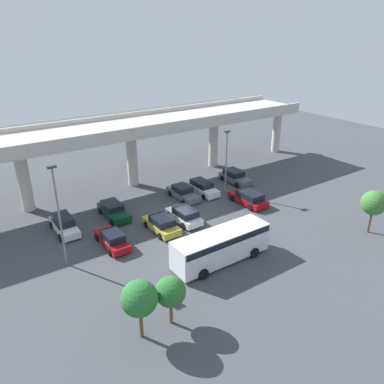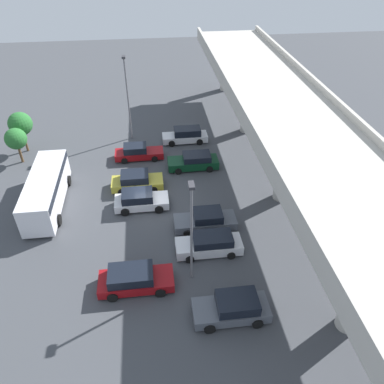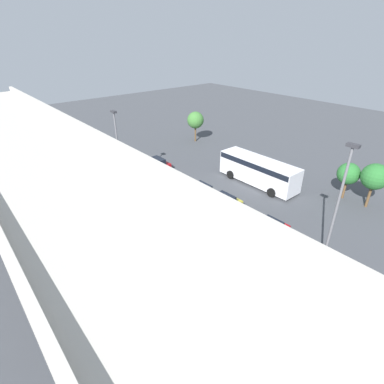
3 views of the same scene
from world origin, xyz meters
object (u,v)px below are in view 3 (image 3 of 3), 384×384
Objects in this scene: parked_car_7 at (150,167)px; parked_car_8 at (90,173)px; parked_car_2 at (190,246)px; tree_front_left at (375,177)px; parked_car_1 at (264,234)px; tree_front_centre at (349,174)px; parked_car_0 at (249,286)px; parked_car_3 at (218,206)px; shuttle_bus at (258,169)px; parked_car_6 at (118,189)px; lamp_post_mid_lot at (338,203)px; parked_car_5 at (131,200)px; lamp_post_near_aisle at (117,143)px; tree_front_far_right at (195,120)px; parked_car_4 at (195,195)px.

parked_car_8 reaches higher than parked_car_7.
tree_front_left reaches higher than parked_car_2.
parked_car_8 is (19.43, 5.58, 0.07)m from parked_car_1.
tree_front_centre reaches higher than parked_car_1.
parked_car_3 is (8.00, -5.29, -0.04)m from parked_car_0.
shuttle_bus is 10.50m from tree_front_left.
parked_car_7 is (2.59, -5.41, 0.00)m from parked_car_6.
lamp_post_mid_lot is at bearing -75.30° from parked_car_8.
parked_car_7 is at bearing -90.89° from parked_car_3.
parked_car_5 is 2.72m from parked_car_6.
shuttle_bus reaches higher than parked_car_0.
tree_front_centre is at bearing -138.26° from lamp_post_near_aisle.
tree_front_left is (-0.08, -16.64, 2.30)m from parked_car_0.
parked_car_7 is at bearing -26.77° from parked_car_8.
parked_car_0 is 16.79m from tree_front_left.
parked_car_6 is 0.54× the size of shuttle_bus.
parked_car_6 is 1.10× the size of tree_front_far_right.
parked_car_3 is at bearing 3.15° from lamp_post_mid_lot.
parked_car_1 is at bearing 8.79° from lamp_post_mid_lot.
parked_car_4 is at bearing -64.53° from parked_car_8.
shuttle_bus reaches higher than parked_car_1.
shuttle_bus is at bearing -19.21° from parked_car_5.
tree_front_centre is (-14.56, -16.59, 1.85)m from parked_car_6.
parked_car_6 is (8.71, 5.23, 0.01)m from parked_car_3.
parked_car_2 is at bearing -71.75° from shuttle_bus.
parked_car_7 reaches higher than parked_car_1.
parked_car_1 is at bearing -48.45° from shuttle_bus.
shuttle_bus is 8.44m from tree_front_centre.
parked_car_3 is 15.39m from parked_car_8.
parked_car_7 is at bearing 29.96° from tree_front_left.
lamp_post_mid_lot is at bearing 98.79° from parked_car_1.
parked_car_6 is at bearing 17.47° from lamp_post_mid_lot.
tree_front_far_right is (10.63, -17.03, 2.46)m from parked_car_5.
parked_car_0 is at bearing -89.78° from parked_car_5.
parked_car_7 is 0.55× the size of lamp_post_mid_lot.
parked_car_0 reaches higher than parked_car_1.
lamp_post_near_aisle is 1.82× the size of tree_front_left.
parked_car_3 is (5.15, -0.16, 0.04)m from parked_car_1.
parked_car_5 reaches higher than parked_car_1.
parked_car_2 is at bearing 79.45° from tree_front_centre.
tree_front_left is 2.28m from tree_front_centre.
lamp_post_mid_lot is (-20.54, -4.15, 0.60)m from lamp_post_near_aisle.
parked_car_4 is (8.01, 0.14, 0.07)m from parked_car_1.
parked_car_1 is at bearing -167.85° from lamp_post_near_aisle.
parked_car_2 is 14.30m from lamp_post_near_aisle.
parked_car_5 is at bearing -109.21° from shuttle_bus.
tree_front_centre reaches higher than parked_car_0.
parked_car_5 is at bearing 90.22° from parked_car_0.
parked_car_6 is (13.86, 5.07, 0.05)m from parked_car_1.
parked_car_0 is at bearing 174.97° from lamp_post_near_aisle.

